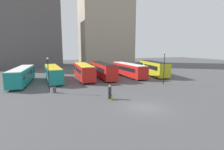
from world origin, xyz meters
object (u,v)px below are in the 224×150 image
Objects in this scene: lamp_post_0 at (164,66)px; bus_2 at (84,71)px; bus_4 at (128,69)px; traveler at (110,91)px; bus_3 at (102,70)px; bus_5 at (154,68)px; bus_0 at (22,75)px; lamp_post_1 at (48,72)px; bus_1 at (53,73)px; suitcase at (112,98)px; trash_bin at (54,90)px.

bus_2 is at bearing 140.21° from lamp_post_0.
traveler is at bearing 144.45° from bus_4.
bus_5 is at bearing -95.89° from bus_3.
lamp_post_1 reaches higher than bus_0.
bus_4 reaches higher than traveler.
bus_5 is (27.79, -0.77, 0.20)m from bus_0.
suitcase is at bearing -161.77° from bus_1.
lamp_post_0 is at bearing -123.23° from bus_1.
lamp_post_0 is at bearing -47.60° from traveler.
suitcase is at bearing 145.51° from bus_4.
bus_0 is 1.10× the size of bus_2.
bus_0 is 15.65m from bus_3.
bus_4 is at bearing -82.42° from bus_0.
bus_3 is 14.71× the size of trash_bin.
bus_3 is at bearing 86.40° from bus_4.
bus_3 is 16.81× the size of suitcase.
bus_4 is 6.14m from bus_5.
bus_2 is at bearing 51.19° from lamp_post_1.
suitcase is 0.13× the size of lamp_post_0.
bus_5 reaches higher than suitcase.
bus_0 is at bearing 98.08° from bus_1.
traveler is (-16.33, -13.95, -0.74)m from bus_5.
bus_4 is at bearing -86.52° from bus_2.
bus_3 is (15.63, 0.77, 0.16)m from bus_0.
trash_bin is (-6.47, 5.80, -0.65)m from traveler.
bus_4 is at bearing -12.40° from suitcase.
bus_1 is 10.24m from bus_3.
trash_bin is (4.99, -8.92, -1.18)m from bus_0.
trash_bin is (-0.40, -9.93, -1.14)m from bus_1.
bus_1 is 17.41m from suitcase.
bus_2 is 2.23× the size of lamp_post_1.
bus_5 reaches higher than bus_0.
bus_3 is 13.42m from lamp_post_0.
traveler is at bearing -158.25° from lamp_post_0.
trash_bin is at bearing -144.60° from bus_0.
bus_0 is at bearing 97.29° from bus_5.
lamp_post_0 reaches higher than lamp_post_1.
lamp_post_1 is (-19.35, 1.36, -0.33)m from lamp_post_0.
suitcase is (-10.26, -15.76, -1.34)m from bus_4.
bus_1 is 16.48× the size of suitcase.
lamp_post_0 is (18.27, -10.86, 1.81)m from bus_1.
bus_4 is at bearing 86.65° from bus_5.
suitcase is at bearing -177.13° from bus_2.
suitcase is (-4.09, -16.00, -1.50)m from bus_3.
lamp_post_0 reaches higher than bus_4.
lamp_post_1 is (-23.48, -7.72, 1.24)m from bus_5.
bus_0 is 11.43m from bus_2.
bus_3 is at bearing -81.82° from bus_2.
bus_0 is 27.81m from bus_5.
bus_5 reaches higher than bus_2.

